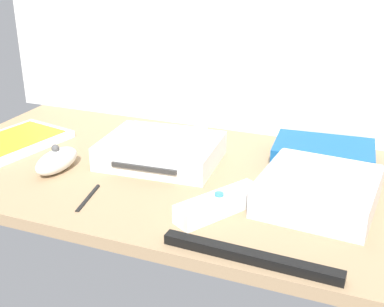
{
  "coord_description": "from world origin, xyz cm",
  "views": [
    {
      "loc": [
        30.45,
        -76.03,
        38.61
      ],
      "look_at": [
        0.0,
        0.0,
        4.0
      ],
      "focal_mm": 47.84,
      "sensor_mm": 36.0,
      "label": 1
    }
  ],
  "objects_px": {
    "mini_computer": "(318,191)",
    "remote_wand": "(219,204)",
    "remote_classic_pad": "(163,136)",
    "stylus_pen": "(88,197)",
    "network_router": "(323,153)",
    "game_case": "(18,140)",
    "game_console": "(161,151)",
    "sensor_bar": "(250,257)",
    "remote_nunchuk": "(57,161)"
  },
  "relations": [
    {
      "from": "remote_wand",
      "to": "game_console",
      "type": "bearing_deg",
      "value": 169.31
    },
    {
      "from": "network_router",
      "to": "sensor_bar",
      "type": "relative_size",
      "value": 0.79
    },
    {
      "from": "game_console",
      "to": "stylus_pen",
      "type": "bearing_deg",
      "value": -108.83
    },
    {
      "from": "game_console",
      "to": "remote_nunchuk",
      "type": "bearing_deg",
      "value": -149.26
    },
    {
      "from": "network_router",
      "to": "game_case",
      "type": "bearing_deg",
      "value": -170.8
    },
    {
      "from": "mini_computer",
      "to": "game_console",
      "type": "bearing_deg",
      "value": 167.77
    },
    {
      "from": "network_router",
      "to": "mini_computer",
      "type": "bearing_deg",
      "value": -88.55
    },
    {
      "from": "remote_nunchuk",
      "to": "stylus_pen",
      "type": "distance_m",
      "value": 0.13
    },
    {
      "from": "sensor_bar",
      "to": "remote_classic_pad",
      "type": "bearing_deg",
      "value": 136.04
    },
    {
      "from": "remote_nunchuk",
      "to": "game_case",
      "type": "bearing_deg",
      "value": 156.61
    },
    {
      "from": "sensor_bar",
      "to": "stylus_pen",
      "type": "bearing_deg",
      "value": 168.26
    },
    {
      "from": "game_case",
      "to": "stylus_pen",
      "type": "relative_size",
      "value": 2.38
    },
    {
      "from": "mini_computer",
      "to": "network_router",
      "type": "xyz_separation_m",
      "value": [
        -0.02,
        0.18,
        -0.01
      ]
    },
    {
      "from": "remote_classic_pad",
      "to": "game_case",
      "type": "bearing_deg",
      "value": 177.66
    },
    {
      "from": "game_console",
      "to": "sensor_bar",
      "type": "relative_size",
      "value": 0.92
    },
    {
      "from": "mini_computer",
      "to": "remote_wand",
      "type": "relative_size",
      "value": 1.25
    },
    {
      "from": "game_console",
      "to": "remote_classic_pad",
      "type": "distance_m",
      "value": 0.03
    },
    {
      "from": "game_console",
      "to": "stylus_pen",
      "type": "distance_m",
      "value": 0.18
    },
    {
      "from": "network_router",
      "to": "remote_wand",
      "type": "height_order",
      "value": "same"
    },
    {
      "from": "game_console",
      "to": "remote_nunchuk",
      "type": "xyz_separation_m",
      "value": [
        -0.15,
        -0.11,
        -0.0
      ]
    },
    {
      "from": "game_console",
      "to": "mini_computer",
      "type": "relative_size",
      "value": 1.21
    },
    {
      "from": "mini_computer",
      "to": "stylus_pen",
      "type": "distance_m",
      "value": 0.36
    },
    {
      "from": "mini_computer",
      "to": "remote_nunchuk",
      "type": "distance_m",
      "value": 0.45
    },
    {
      "from": "network_router",
      "to": "remote_classic_pad",
      "type": "bearing_deg",
      "value": -160.27
    },
    {
      "from": "game_case",
      "to": "remote_classic_pad",
      "type": "height_order",
      "value": "remote_classic_pad"
    },
    {
      "from": "game_case",
      "to": "remote_classic_pad",
      "type": "bearing_deg",
      "value": 15.48
    },
    {
      "from": "remote_wand",
      "to": "remote_classic_pad",
      "type": "height_order",
      "value": "remote_classic_pad"
    },
    {
      "from": "remote_classic_pad",
      "to": "stylus_pen",
      "type": "relative_size",
      "value": 1.68
    },
    {
      "from": "game_console",
      "to": "remote_wand",
      "type": "height_order",
      "value": "game_console"
    },
    {
      "from": "mini_computer",
      "to": "remote_classic_pad",
      "type": "bearing_deg",
      "value": 168.58
    },
    {
      "from": "remote_wand",
      "to": "mini_computer",
      "type": "bearing_deg",
      "value": 60.91
    },
    {
      "from": "network_router",
      "to": "remote_wand",
      "type": "xyz_separation_m",
      "value": [
        -0.12,
        -0.26,
        -0.0
      ]
    },
    {
      "from": "remote_classic_pad",
      "to": "sensor_bar",
      "type": "relative_size",
      "value": 0.63
    },
    {
      "from": "remote_nunchuk",
      "to": "stylus_pen",
      "type": "xyz_separation_m",
      "value": [
        0.11,
        -0.07,
        -0.02
      ]
    },
    {
      "from": "game_console",
      "to": "sensor_bar",
      "type": "distance_m",
      "value": 0.35
    },
    {
      "from": "mini_computer",
      "to": "remote_wand",
      "type": "xyz_separation_m",
      "value": [
        -0.13,
        -0.08,
        -0.01
      ]
    },
    {
      "from": "mini_computer",
      "to": "remote_wand",
      "type": "height_order",
      "value": "mini_computer"
    },
    {
      "from": "game_case",
      "to": "network_router",
      "type": "relative_size",
      "value": 1.14
    },
    {
      "from": "mini_computer",
      "to": "remote_classic_pad",
      "type": "distance_m",
      "value": 0.3
    },
    {
      "from": "game_console",
      "to": "mini_computer",
      "type": "bearing_deg",
      "value": -16.11
    },
    {
      "from": "game_console",
      "to": "network_router",
      "type": "bearing_deg",
      "value": 18.42
    },
    {
      "from": "game_case",
      "to": "stylus_pen",
      "type": "xyz_separation_m",
      "value": [
        0.26,
        -0.15,
        -0.0
      ]
    },
    {
      "from": "remote_wand",
      "to": "remote_nunchuk",
      "type": "xyz_separation_m",
      "value": [
        -0.32,
        0.04,
        0.01
      ]
    },
    {
      "from": "game_console",
      "to": "remote_classic_pad",
      "type": "xyz_separation_m",
      "value": [
        0.01,
        -0.01,
        0.03
      ]
    },
    {
      "from": "game_console",
      "to": "mini_computer",
      "type": "xyz_separation_m",
      "value": [
        0.3,
        -0.06,
        0.0
      ]
    },
    {
      "from": "remote_nunchuk",
      "to": "sensor_bar",
      "type": "bearing_deg",
      "value": -15.03
    },
    {
      "from": "remote_wand",
      "to": "sensor_bar",
      "type": "xyz_separation_m",
      "value": [
        0.08,
        -0.1,
        -0.01
      ]
    },
    {
      "from": "network_router",
      "to": "stylus_pen",
      "type": "height_order",
      "value": "network_router"
    },
    {
      "from": "remote_wand",
      "to": "stylus_pen",
      "type": "relative_size",
      "value": 1.62
    },
    {
      "from": "game_console",
      "to": "remote_classic_pad",
      "type": "bearing_deg",
      "value": -40.06
    }
  ]
}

